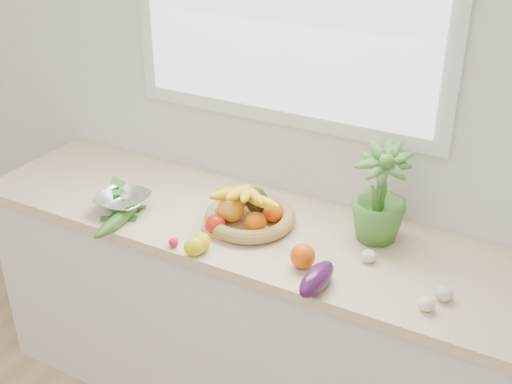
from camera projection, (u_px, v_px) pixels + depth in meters
The scene contains 18 objects.
back_wall at pixel (285, 85), 2.45m from camera, with size 4.50×0.02×2.70m, color white.
counter_cabinet at pixel (248, 320), 2.65m from camera, with size 2.20×0.58×0.86m, color silver.
countertop at pixel (247, 226), 2.44m from camera, with size 2.24×0.62×0.04m, color beige.
orange_loose at pixel (303, 256), 2.15m from camera, with size 0.09×0.09×0.09m, color #E45707.
lemon_a at pixel (317, 282), 2.04m from camera, with size 0.06×0.07×0.06m, color yellow.
lemon_b at pixel (195, 246), 2.22m from camera, with size 0.07×0.08×0.07m, color yellow.
lemon_c at pixel (201, 242), 2.24m from camera, with size 0.07×0.09×0.07m, color #F2B60D.
apple at pixel (215, 225), 2.33m from camera, with size 0.08×0.08×0.08m, color red.
ginger at pixel (215, 232), 2.33m from camera, with size 0.10×0.04×0.03m, color tan.
garlic_a at pixel (444, 294), 1.99m from camera, with size 0.06×0.06×0.05m, color beige.
garlic_b at pixel (369, 256), 2.18m from camera, with size 0.05×0.05×0.04m, color beige.
garlic_c at pixel (427, 304), 1.95m from camera, with size 0.05×0.05×0.04m, color white.
eggplant at pixel (317, 279), 2.04m from camera, with size 0.08×0.20×0.08m, color #39103D.
cucumber at pixel (117, 221), 2.39m from camera, with size 0.05×0.27×0.05m, color #2B5519.
radish at pixel (173, 243), 2.27m from camera, with size 0.04×0.04×0.04m, color #C4183E.
potted_herb at pixel (380, 193), 2.23m from camera, with size 0.20×0.20×0.36m, color #437D2D.
fruit_basket at pixel (249, 212), 2.39m from camera, with size 0.45×0.45×0.18m.
colander_with_spinach at pixel (123, 198), 2.48m from camera, with size 0.22×0.22×0.11m.
Camera 1 is at (1.04, 0.14, 2.14)m, focal length 45.00 mm.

